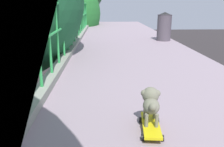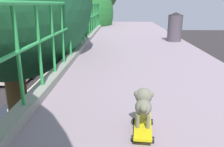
% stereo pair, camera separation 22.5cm
% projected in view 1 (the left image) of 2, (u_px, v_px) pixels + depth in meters
% --- Properties ---
extents(car_red_taxi_fifth, '(1.85, 4.01, 1.48)m').
position_uv_depth(car_red_taxi_fifth, '(1.00, 126.00, 11.85)').
color(car_red_taxi_fifth, red).
rests_on(car_red_taxi_fifth, ground).
extents(city_bus, '(2.77, 11.05, 3.57)m').
position_uv_depth(city_bus, '(13.00, 52.00, 22.85)').
color(city_bus, beige).
rests_on(city_bus, ground).
extents(roadside_tree_far, '(4.97, 4.97, 8.32)m').
position_uv_depth(roadside_tree_far, '(58.00, 14.00, 13.68)').
color(roadside_tree_far, '#4F3231').
rests_on(roadside_tree_far, ground).
extents(toy_skateboard, '(0.25, 0.53, 0.08)m').
position_uv_depth(toy_skateboard, '(151.00, 125.00, 2.30)').
color(toy_skateboard, gold).
rests_on(toy_skateboard, overpass_deck).
extents(small_dog, '(0.20, 0.37, 0.33)m').
position_uv_depth(small_dog, '(151.00, 101.00, 2.30)').
color(small_dog, slate).
rests_on(small_dog, toy_skateboard).
extents(litter_bin, '(0.48, 0.48, 0.95)m').
position_uv_depth(litter_bin, '(164.00, 26.00, 7.82)').
color(litter_bin, '#504751').
rests_on(litter_bin, overpass_deck).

